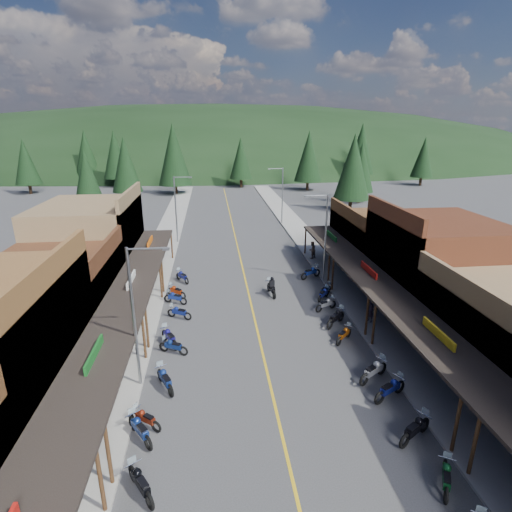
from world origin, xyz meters
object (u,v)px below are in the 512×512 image
object	(u,v)px
bike_west_10	(176,291)
bike_west_7	(169,336)
shop_west_2	(58,293)
pine_9	(361,167)
pine_3	(241,158)
bike_west_4	(145,418)
pine_0	(25,162)
pedestrian_east_b	(312,250)
bike_east_4	(390,388)
pine_8	(87,177)
bike_west_5	(165,379)
bike_west_11	(182,276)
rider_on_bike	(272,287)
bike_east_7	(336,317)
bike_west_3	(140,428)
pedestrian_east_a	(371,312)
pine_7	(86,153)
bike_east_8	(326,304)
pine_5	(361,149)
bike_west_2	(140,482)
pine_11	(353,167)
shop_west_3	(93,241)
bike_east_10	(325,289)
pine_4	(309,156)
bike_east_5	(374,370)
bike_east_2	(446,476)
bike_west_9	(175,297)
streetlight_2	(324,234)
bike_east_6	(344,334)
streetlight_1	(177,207)
bike_west_8	(179,312)
pine_2	(174,154)
shop_east_2	(433,265)
bike_east_11	(311,272)
shop_east_3	(380,242)
bike_east_3	(415,428)
streetlight_0	(136,313)

from	to	relation	value
bike_west_10	bike_west_7	bearing A→B (deg)	-137.99
shop_west_2	pine_9	bearing A→B (deg)	48.91
pine_3	bike_west_4	distance (m)	76.21
shop_west_2	pine_0	size ratio (longest dim) A/B	0.99
pedestrian_east_b	bike_east_4	bearing A→B (deg)	47.59
pine_8	bike_west_5	bearing A→B (deg)	-70.66
bike_west_11	rider_on_bike	xyz separation A→B (m)	(7.63, -3.85, 0.11)
bike_east_7	pedestrian_east_b	size ratio (longest dim) A/B	1.23
bike_west_3	bike_west_7	xyz separation A→B (m)	(0.57, 8.23, -0.01)
pedestrian_east_a	pine_7	bearing A→B (deg)	-174.62
bike_east_8	pedestrian_east_b	world-z (taller)	pedestrian_east_b
pine_5	bike_west_2	xyz separation A→B (m)	(-39.98, -84.97, -7.37)
pine_11	shop_west_3	bearing A→B (deg)	-141.68
bike_east_7	bike_east_10	bearing A→B (deg)	128.98
pine_4	bike_east_5	world-z (taller)	pine_4
bike_east_2	bike_east_7	world-z (taller)	bike_east_7
shop_west_2	bike_west_9	bearing A→B (deg)	20.12
streetlight_2	bike_east_6	world-z (taller)	streetlight_2
pine_5	streetlight_2	bearing A→B (deg)	-112.91
streetlight_1	rider_on_bike	size ratio (longest dim) A/B	3.37
streetlight_2	bike_west_8	size ratio (longest dim) A/B	4.07
bike_west_3	bike_west_4	distance (m)	0.80
pine_7	pine_2	bearing A→B (deg)	-39.29
shop_east_2	pine_2	size ratio (longest dim) A/B	0.78
streetlight_1	pine_5	world-z (taller)	pine_5
bike_east_11	bike_east_6	bearing A→B (deg)	-30.67
pine_0	bike_east_7	world-z (taller)	pine_0
pine_8	bike_east_4	world-z (taller)	pine_8
pine_7	bike_east_6	size ratio (longest dim) A/B	6.42
shop_east_3	bike_east_3	xyz separation A→B (m)	(-7.80, -22.76, -1.89)
pine_2	pine_4	size ratio (longest dim) A/B	1.12
bike_west_10	bike_east_6	xyz separation A→B (m)	(11.57, -8.48, -0.02)
pine_8	bike_east_7	world-z (taller)	pine_8
bike_east_3	bike_west_5	bearing A→B (deg)	-144.84
shop_east_2	bike_east_4	xyz separation A→B (m)	(-7.72, -10.27, -2.87)
bike_east_2	bike_west_2	bearing A→B (deg)	-155.83
bike_west_7	streetlight_2	bearing A→B (deg)	8.02
bike_west_10	streetlight_0	bearing A→B (deg)	-143.48
pine_5	bike_east_10	world-z (taller)	pine_5
bike_east_5	pedestrian_east_b	world-z (taller)	pedestrian_east_b
streetlight_0	pine_0	xyz separation A→B (m)	(-33.05, 68.00, 2.02)
pine_4	bike_east_6	xyz separation A→B (m)	(-12.47, -62.67, -6.68)
pedestrian_east_a	bike_east_11	bearing A→B (deg)	170.76
shop_east_3	bike_west_9	bearing A→B (deg)	-161.11
pine_11	rider_on_bike	world-z (taller)	pine_11
pine_3	rider_on_bike	bearing A→B (deg)	-91.99
pine_4	pine_5	size ratio (longest dim) A/B	0.89
pine_4	pine_7	xyz separation A→B (m)	(-50.00, 16.00, 0.00)
pedestrian_east_a	pine_2	bearing A→B (deg)	174.95
pine_8	pine_3	bearing A→B (deg)	45.00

